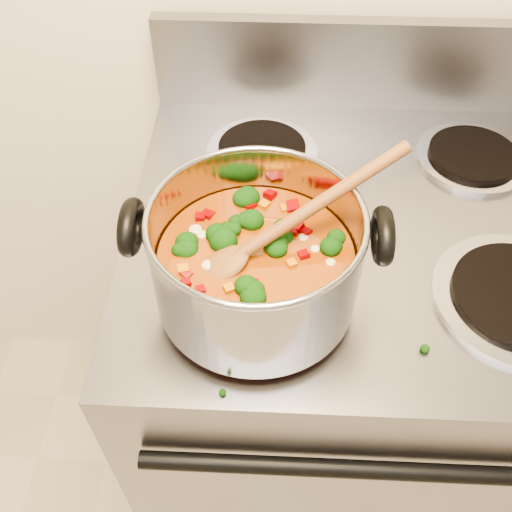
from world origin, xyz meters
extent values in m
cube|color=gray|center=(0.02, 1.16, 0.46)|extent=(0.74, 0.64, 0.92)
cube|color=gray|center=(0.02, 1.46, 1.00)|extent=(0.74, 0.03, 0.16)
cylinder|color=black|center=(0.02, 0.82, 0.80)|extent=(0.63, 0.02, 0.02)
cylinder|color=#A5A5AD|center=(-0.15, 1.01, 0.92)|extent=(0.22, 0.22, 0.01)
cylinder|color=black|center=(-0.15, 1.01, 0.93)|extent=(0.18, 0.18, 0.01)
cylinder|color=#A5A5AD|center=(-0.15, 1.31, 0.92)|extent=(0.19, 0.19, 0.01)
cylinder|color=black|center=(-0.15, 1.31, 0.93)|extent=(0.15, 0.15, 0.01)
cylinder|color=#A5A5AD|center=(0.20, 1.31, 0.92)|extent=(0.19, 0.19, 0.01)
cylinder|color=black|center=(0.20, 1.31, 0.93)|extent=(0.15, 0.15, 0.01)
cylinder|color=#9D9CA4|center=(-0.15, 1.00, 1.01)|extent=(0.25, 0.25, 0.14)
torus|color=#9D9CA4|center=(-0.15, 1.00, 1.08)|extent=(0.26, 0.26, 0.01)
cylinder|color=maroon|center=(-0.15, 1.00, 0.98)|extent=(0.24, 0.24, 0.08)
torus|color=black|center=(-0.29, 1.00, 1.05)|extent=(0.02, 0.08, 0.08)
torus|color=black|center=(0.00, 1.00, 1.05)|extent=(0.02, 0.08, 0.08)
ellipsoid|color=black|center=(-0.12, 0.94, 1.01)|extent=(0.04, 0.04, 0.03)
ellipsoid|color=black|center=(-0.11, 0.90, 1.01)|extent=(0.04, 0.04, 0.03)
ellipsoid|color=black|center=(-0.14, 1.00, 1.01)|extent=(0.04, 0.04, 0.03)
ellipsoid|color=black|center=(-0.10, 1.05, 1.01)|extent=(0.04, 0.04, 0.03)
ellipsoid|color=black|center=(-0.17, 1.03, 1.01)|extent=(0.04, 0.04, 0.03)
ellipsoid|color=black|center=(-0.17, 0.95, 1.01)|extent=(0.04, 0.04, 0.03)
ellipsoid|color=black|center=(-0.12, 1.04, 1.01)|extent=(0.04, 0.04, 0.03)
ellipsoid|color=black|center=(-0.12, 1.02, 1.01)|extent=(0.04, 0.04, 0.03)
ellipsoid|color=black|center=(-0.08, 0.96, 1.01)|extent=(0.04, 0.04, 0.03)
ellipsoid|color=#7C0406|center=(-0.12, 0.91, 1.01)|extent=(0.01, 0.01, 0.01)
ellipsoid|color=#7C0406|center=(-0.23, 1.02, 1.01)|extent=(0.01, 0.01, 0.01)
ellipsoid|color=#7C0406|center=(-0.17, 1.09, 1.01)|extent=(0.01, 0.01, 0.01)
ellipsoid|color=#7C0406|center=(-0.20, 1.06, 1.01)|extent=(0.01, 0.01, 0.01)
ellipsoid|color=#7C0406|center=(-0.19, 1.05, 1.01)|extent=(0.01, 0.01, 0.01)
ellipsoid|color=#7C0406|center=(-0.12, 1.08, 1.01)|extent=(0.01, 0.01, 0.01)
ellipsoid|color=#7C0406|center=(-0.11, 1.04, 1.01)|extent=(0.01, 0.01, 0.01)
ellipsoid|color=#7C0406|center=(-0.08, 0.97, 1.01)|extent=(0.01, 0.01, 0.01)
ellipsoid|color=#7C0406|center=(-0.18, 1.02, 1.01)|extent=(0.01, 0.01, 0.01)
ellipsoid|color=#7C0406|center=(-0.11, 0.94, 1.01)|extent=(0.01, 0.01, 0.01)
ellipsoid|color=#7C0406|center=(-0.16, 0.99, 1.01)|extent=(0.01, 0.01, 0.01)
ellipsoid|color=#7C0406|center=(-0.10, 0.99, 1.01)|extent=(0.01, 0.01, 0.01)
ellipsoid|color=#7C0406|center=(-0.11, 0.91, 1.01)|extent=(0.01, 0.01, 0.01)
ellipsoid|color=#7C0406|center=(-0.17, 0.98, 1.01)|extent=(0.01, 0.01, 0.01)
ellipsoid|color=#B7650A|center=(-0.08, 1.06, 1.01)|extent=(0.01, 0.01, 0.01)
ellipsoid|color=#B7650A|center=(-0.15, 0.92, 1.01)|extent=(0.01, 0.01, 0.01)
ellipsoid|color=#B7650A|center=(-0.17, 0.90, 1.01)|extent=(0.01, 0.01, 0.01)
ellipsoid|color=#B7650A|center=(-0.06, 1.01, 1.01)|extent=(0.01, 0.01, 0.01)
ellipsoid|color=#B7650A|center=(-0.24, 1.03, 1.01)|extent=(0.01, 0.01, 0.01)
ellipsoid|color=#B7650A|center=(-0.05, 0.99, 1.01)|extent=(0.01, 0.01, 0.01)
ellipsoid|color=#B7650A|center=(-0.22, 0.99, 1.01)|extent=(0.01, 0.01, 0.01)
ellipsoid|color=#B7650A|center=(-0.16, 1.02, 1.01)|extent=(0.01, 0.01, 0.01)
ellipsoid|color=#B7650A|center=(-0.19, 1.03, 1.01)|extent=(0.01, 0.01, 0.01)
ellipsoid|color=#B7650A|center=(-0.19, 0.92, 1.01)|extent=(0.01, 0.01, 0.01)
ellipsoid|color=beige|center=(-0.10, 1.04, 1.01)|extent=(0.02, 0.02, 0.01)
ellipsoid|color=beige|center=(-0.18, 1.03, 1.01)|extent=(0.02, 0.02, 0.01)
ellipsoid|color=beige|center=(-0.18, 0.91, 1.01)|extent=(0.02, 0.02, 0.01)
ellipsoid|color=beige|center=(-0.19, 1.03, 1.01)|extent=(0.02, 0.02, 0.01)
ellipsoid|color=beige|center=(-0.25, 1.00, 1.01)|extent=(0.02, 0.02, 0.01)
ellipsoid|color=beige|center=(-0.12, 0.92, 1.01)|extent=(0.02, 0.02, 0.01)
ellipsoid|color=beige|center=(-0.18, 1.05, 1.01)|extent=(0.02, 0.02, 0.01)
ellipsoid|color=beige|center=(-0.20, 1.06, 1.01)|extent=(0.02, 0.02, 0.01)
ellipsoid|color=brown|center=(-0.19, 0.98, 1.01)|extent=(0.09, 0.08, 0.05)
cylinder|color=brown|center=(-0.08, 1.03, 1.06)|extent=(0.23, 0.13, 0.11)
ellipsoid|color=black|center=(0.00, 0.97, 0.92)|extent=(0.01, 0.01, 0.01)
ellipsoid|color=black|center=(-0.05, 0.86, 0.92)|extent=(0.01, 0.01, 0.01)
ellipsoid|color=black|center=(0.03, 0.89, 0.92)|extent=(0.01, 0.01, 0.01)
ellipsoid|color=black|center=(-0.28, 0.91, 0.92)|extent=(0.01, 0.01, 0.01)
ellipsoid|color=black|center=(0.05, 0.99, 0.92)|extent=(0.01, 0.01, 0.01)
camera|label=1|loc=(-0.13, 0.54, 1.53)|focal=40.00mm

